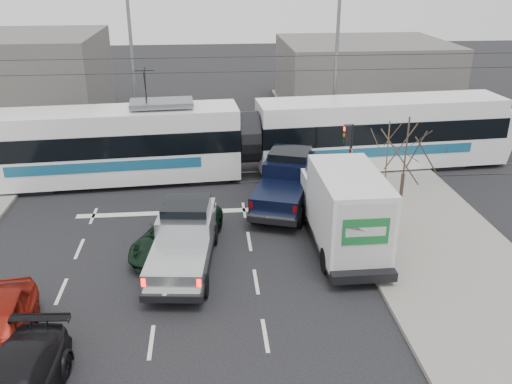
{
  "coord_description": "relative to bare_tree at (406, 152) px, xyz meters",
  "views": [
    {
      "loc": [
        0.2,
        -16.24,
        10.4
      ],
      "look_at": [
        2.05,
        3.83,
        1.8
      ],
      "focal_mm": 38.0,
      "sensor_mm": 36.0,
      "label": 1
    }
  ],
  "objects": [
    {
      "name": "building_right",
      "position": [
        4.4,
        21.5,
        -1.29
      ],
      "size": [
        12.0,
        10.0,
        5.0
      ],
      "primitive_type": "cube",
      "color": "#635E5A",
      "rests_on": "ground"
    },
    {
      "name": "sidewalk_right",
      "position": [
        1.4,
        -2.5,
        -3.72
      ],
      "size": [
        6.0,
        60.0,
        0.15
      ],
      "primitive_type": "cube",
      "color": "gray",
      "rests_on": "ground"
    },
    {
      "name": "green_car",
      "position": [
        -8.73,
        0.12,
        -3.1
      ],
      "size": [
        3.9,
        5.5,
        1.39
      ],
      "primitive_type": "imported",
      "rotation": [
        0.0,
        0.0,
        -0.35
      ],
      "color": "black",
      "rests_on": "ground"
    },
    {
      "name": "bare_tree",
      "position": [
        0.0,
        0.0,
        0.0
      ],
      "size": [
        2.4,
        2.4,
        5.0
      ],
      "color": "#47382B",
      "rests_on": "ground"
    },
    {
      "name": "street_lamp_far",
      "position": [
        -11.79,
        13.5,
        1.32
      ],
      "size": [
        2.38,
        0.25,
        9.0
      ],
      "color": "slate",
      "rests_on": "ground"
    },
    {
      "name": "rails",
      "position": [
        -7.6,
        7.5,
        -3.78
      ],
      "size": [
        60.0,
        1.6,
        0.03
      ],
      "primitive_type": "cube",
      "color": "#33302D",
      "rests_on": "ground"
    },
    {
      "name": "catenary",
      "position": [
        -7.6,
        7.5,
        0.09
      ],
      "size": [
        60.0,
        0.2,
        7.0
      ],
      "color": "black",
      "rests_on": "ground"
    },
    {
      "name": "navy_pickup",
      "position": [
        -3.92,
        3.96,
        -2.61
      ],
      "size": [
        3.82,
        6.06,
        2.4
      ],
      "rotation": [
        0.0,
        0.0,
        -0.33
      ],
      "color": "black",
      "rests_on": "ground"
    },
    {
      "name": "silver_pickup",
      "position": [
        -8.39,
        -0.91,
        -2.74
      ],
      "size": [
        2.63,
        6.04,
        2.13
      ],
      "rotation": [
        0.0,
        0.0,
        -0.11
      ],
      "color": "black",
      "rests_on": "ground"
    },
    {
      "name": "traffic_signal",
      "position": [
        -1.13,
        4.0,
        -1.05
      ],
      "size": [
        0.44,
        0.44,
        3.6
      ],
      "color": "black",
      "rests_on": "ground"
    },
    {
      "name": "ground",
      "position": [
        -7.6,
        -2.5,
        -3.79
      ],
      "size": [
        120.0,
        120.0,
        0.0
      ],
      "primitive_type": "plane",
      "color": "black",
      "rests_on": "ground"
    },
    {
      "name": "street_lamp_near",
      "position": [
        -0.29,
        11.5,
        1.32
      ],
      "size": [
        2.38,
        0.25,
        9.0
      ],
      "color": "slate",
      "rests_on": "ground"
    },
    {
      "name": "tram",
      "position": [
        -5.4,
        7.97,
        -1.8
      ],
      "size": [
        27.61,
        4.7,
        5.61
      ],
      "rotation": [
        0.0,
        0.0,
        0.07
      ],
      "color": "white",
      "rests_on": "ground"
    },
    {
      "name": "box_truck",
      "position": [
        -2.32,
        -0.31,
        -2.15
      ],
      "size": [
        2.32,
        6.65,
        3.32
      ],
      "rotation": [
        0.0,
        0.0,
        0.01
      ],
      "color": "black",
      "rests_on": "ground"
    }
  ]
}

